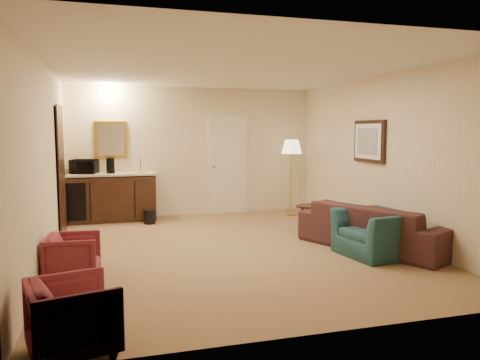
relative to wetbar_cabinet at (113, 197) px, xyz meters
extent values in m
plane|color=#91684A|center=(1.65, -2.72, -0.46)|extent=(6.00, 6.00, 0.00)
cube|color=beige|center=(1.65, 0.28, 0.84)|extent=(5.00, 0.02, 2.60)
cube|color=beige|center=(-0.85, -2.72, 0.84)|extent=(0.02, 6.00, 2.60)
cube|color=beige|center=(4.15, -2.72, 0.84)|extent=(0.02, 6.00, 2.60)
cube|color=white|center=(1.65, -2.72, 2.14)|extent=(5.00, 6.00, 0.02)
cube|color=beige|center=(2.35, 0.25, 0.56)|extent=(0.82, 0.06, 2.05)
cube|color=black|center=(-0.82, -1.02, 0.59)|extent=(0.06, 0.98, 2.10)
cube|color=gold|center=(0.00, 0.25, 1.09)|extent=(0.62, 0.04, 0.72)
cube|color=black|center=(4.11, -2.32, 1.09)|extent=(0.06, 0.90, 0.70)
cube|color=#381E11|center=(0.00, 0.00, 0.00)|extent=(1.64, 0.58, 0.92)
imported|color=black|center=(3.67, -3.29, -0.02)|extent=(1.54, 2.34, 0.89)
imported|color=#1C4747|center=(3.46, -3.62, -0.04)|extent=(0.75, 1.04, 0.84)
imported|color=maroon|center=(-0.50, -3.59, -0.16)|extent=(0.58, 0.62, 0.59)
imported|color=maroon|center=(-0.38, -5.52, -0.13)|extent=(0.73, 0.76, 0.65)
cube|color=black|center=(3.45, -1.72, -0.25)|extent=(0.85, 0.71, 0.42)
cube|color=gold|center=(3.53, -0.38, 0.32)|extent=(0.42, 0.42, 1.56)
cylinder|color=black|center=(0.65, -0.50, -0.33)|extent=(0.24, 0.24, 0.27)
imported|color=black|center=(-0.50, 0.04, 0.62)|extent=(0.53, 0.38, 0.33)
cylinder|color=black|center=(-0.02, -0.02, 0.61)|extent=(0.18, 0.18, 0.29)
camera|label=1|loc=(-0.10, -9.21, 1.26)|focal=35.00mm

